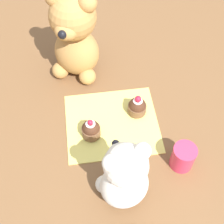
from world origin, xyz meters
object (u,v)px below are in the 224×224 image
Objects in this scene: juice_glass at (183,157)px; cupcake_near_tan_bear at (137,107)px; cupcake_near_cream_bear at (91,130)px; teddy_bear_cream at (125,177)px; teddy_bear_tan at (75,37)px.

cupcake_near_tan_bear is at bearing -64.32° from juice_glass.
juice_glass is at bearing 115.68° from cupcake_near_tan_bear.
cupcake_near_cream_bear is 0.15m from cupcake_near_tan_bear.
cupcake_near_cream_bear is (0.06, -0.17, -0.07)m from teddy_bear_cream.
teddy_bear_tan is 3.87× the size of juice_glass.
teddy_bear_cream is at bearing 20.56° from juice_glass.
cupcake_near_cream_bear is at bearing -61.88° from teddy_bear_tan.
cupcake_near_cream_bear is (-0.02, 0.24, -0.11)m from teddy_bear_tan.
teddy_bear_tan is at bearing -56.70° from juice_glass.
cupcake_near_tan_bear is (-0.14, -0.06, -0.00)m from cupcake_near_cream_bear.
teddy_bear_tan is 4.22× the size of cupcake_near_tan_bear.
teddy_bear_tan reaches higher than juice_glass.
cupcake_near_cream_bear is at bearing 23.57° from cupcake_near_tan_bear.
juice_glass is (-0.16, -0.06, -0.06)m from teddy_bear_cream.
teddy_bear_cream is at bearing 72.02° from cupcake_near_tan_bear.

